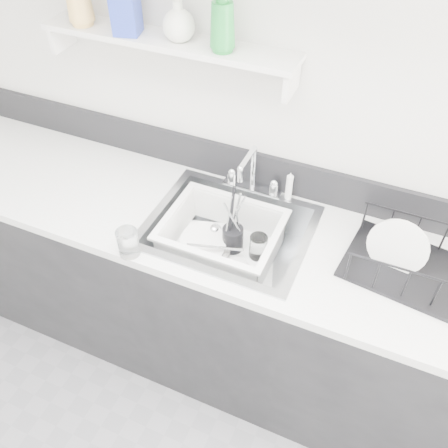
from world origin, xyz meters
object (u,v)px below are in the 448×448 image
at_px(wash_tub, 222,239).
at_px(dish_rack, 411,256).
at_px(counter_run, 228,298).
at_px(sink, 229,243).

distance_m(wash_tub, dish_rack, 0.72).
distance_m(counter_run, dish_rack, 0.86).
height_order(sink, wash_tub, wash_tub).
xyz_separation_m(sink, wash_tub, (-0.03, -0.00, 0.01)).
height_order(counter_run, sink, sink).
relative_size(sink, dish_rack, 1.49).
bearing_deg(wash_tub, counter_run, 5.11).
bearing_deg(wash_tub, sink, 5.11).
distance_m(counter_run, sink, 0.37).
height_order(counter_run, dish_rack, dish_rack).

